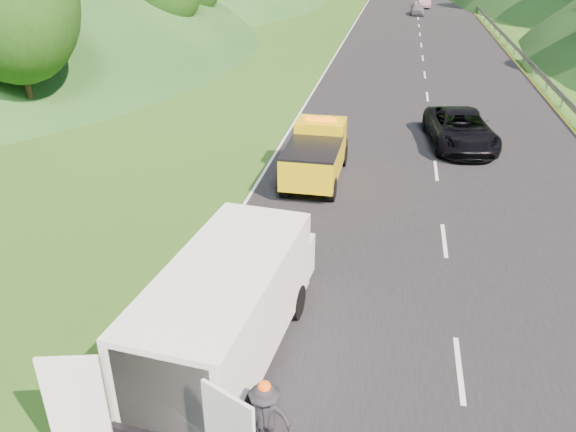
% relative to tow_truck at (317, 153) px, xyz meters
% --- Properties ---
extents(ground, '(320.00, 320.00, 0.00)m').
position_rel_tow_truck_xyz_m(ground, '(1.71, -8.19, -1.10)').
color(ground, '#38661E').
rests_on(ground, ground).
extents(road_surface, '(14.00, 200.00, 0.02)m').
position_rel_tow_truck_xyz_m(road_surface, '(4.71, 31.81, -1.09)').
color(road_surface, black).
rests_on(road_surface, ground).
extents(guardrail, '(0.06, 140.00, 1.52)m').
position_rel_tow_truck_xyz_m(guardrail, '(12.01, 44.31, -1.10)').
color(guardrail, gray).
rests_on(guardrail, ground).
extents(tree_line_left, '(14.00, 140.00, 14.00)m').
position_rel_tow_truck_xyz_m(tree_line_left, '(-17.29, 51.81, -1.10)').
color(tree_line_left, '#264D16').
rests_on(tree_line_left, ground).
extents(tow_truck, '(2.07, 5.27, 2.25)m').
position_rel_tow_truck_xyz_m(tow_truck, '(0.00, 0.00, 0.00)').
color(tow_truck, black).
rests_on(tow_truck, ground).
extents(white_van, '(3.85, 7.32, 2.51)m').
position_rel_tow_truck_xyz_m(white_van, '(-0.41, -10.61, 0.32)').
color(white_van, black).
rests_on(white_van, ground).
extents(woman, '(0.55, 0.67, 1.65)m').
position_rel_tow_truck_xyz_m(woman, '(-1.84, -8.38, -1.10)').
color(woman, silver).
rests_on(woman, ground).
extents(child, '(0.60, 0.62, 1.00)m').
position_rel_tow_truck_xyz_m(child, '(-0.32, -8.47, -1.10)').
color(child, tan).
rests_on(child, ground).
extents(suitcase, '(0.36, 0.28, 0.52)m').
position_rel_tow_truck_xyz_m(suitcase, '(-2.50, -8.05, -0.84)').
color(suitcase, '#5F5D47').
rests_on(suitcase, ground).
extents(passing_suv, '(3.34, 5.96, 1.57)m').
position_rel_tow_truck_xyz_m(passing_suv, '(5.84, 5.18, -1.10)').
color(passing_suv, black).
rests_on(passing_suv, ground).
extents(dist_car_a, '(1.60, 3.97, 1.35)m').
position_rel_tow_truck_xyz_m(dist_car_a, '(4.65, 53.16, -1.10)').
color(dist_car_a, '#58565C').
rests_on(dist_car_a, ground).
extents(dist_car_b, '(1.54, 4.41, 1.45)m').
position_rel_tow_truck_xyz_m(dist_car_b, '(5.65, 61.08, -1.10)').
color(dist_car_b, '#774F61').
rests_on(dist_car_b, ground).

